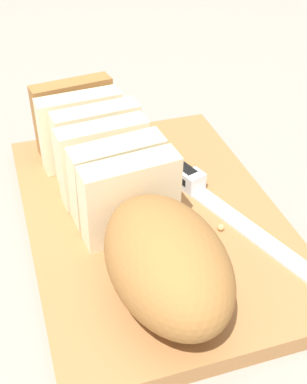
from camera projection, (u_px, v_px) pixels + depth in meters
name	position (u px, v px, depth m)	size (l,w,h in m)	color
ground_plane	(154.00, 227.00, 0.58)	(3.00, 3.00, 0.00)	gray
cutting_board	(154.00, 221.00, 0.58)	(0.39, 0.27, 0.02)	#9E6B3D
bread_loaf	(128.00, 200.00, 0.52)	(0.38, 0.12, 0.09)	#996633
bread_knife	(191.00, 181.00, 0.60)	(0.26, 0.10, 0.02)	silver
crumb_near_knife	(128.00, 210.00, 0.57)	(0.01, 0.01, 0.01)	tan
crumb_near_loaf	(167.00, 195.00, 0.60)	(0.01, 0.01, 0.01)	tan
crumb_stray_left	(221.00, 227.00, 0.55)	(0.01, 0.01, 0.01)	tan
crumb_stray_right	(190.00, 222.00, 0.56)	(0.00, 0.00, 0.00)	tan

